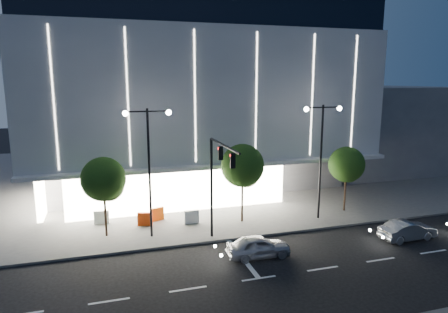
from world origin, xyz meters
The scene contains 16 objects.
ground centered at (0.00, 0.00, 0.00)m, with size 160.00×160.00×0.00m, color black.
sidewalk_museum centered at (5.00, 24.00, 0.07)m, with size 70.00×40.00×0.15m, color #474747.
museum centered at (2.98, 22.31, 9.27)m, with size 30.00×25.80×18.00m.
annex_building centered at (26.00, 24.00, 5.00)m, with size 16.00×20.00×10.00m, color #4C4C51.
traffic_mast centered at (1.00, 3.34, 5.03)m, with size 0.33×5.89×7.07m.
street_lamp_west centered at (-3.00, 6.00, 5.96)m, with size 3.16×0.36×9.00m.
street_lamp_east centered at (10.00, 6.00, 5.96)m, with size 3.16×0.36×9.00m.
tree_left centered at (-5.97, 7.02, 4.03)m, with size 3.02×3.02×5.72m.
tree_mid centered at (4.03, 7.02, 4.33)m, with size 3.25×3.25×6.15m.
tree_right centered at (13.03, 7.02, 3.88)m, with size 2.91×2.91×5.51m.
car_lead centered at (3.00, 1.09, 0.68)m, with size 1.61×4.00×1.36m, color #A8AAB0.
car_second centered at (13.83, 0.66, 0.66)m, with size 1.41×4.03×1.33m, color gray.
barrier_a centered at (-2.23, 9.06, 0.65)m, with size 1.10×0.25×1.00m, color #E05E0C.
barrier_b centered at (-6.32, 9.57, 0.65)m, with size 1.10×0.25×1.00m, color white.
barrier_c centered at (-3.22, 8.20, 0.65)m, with size 1.10×0.25×1.00m, color #EA3E0D.
barrier_d centered at (0.20, 7.70, 0.65)m, with size 1.10×0.25×1.00m, color silver.
Camera 1 is at (-5.78, -20.50, 10.84)m, focal length 32.00 mm.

